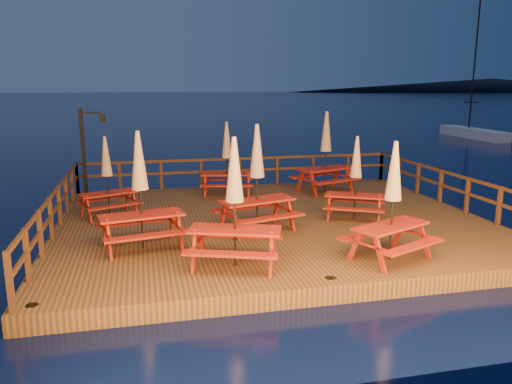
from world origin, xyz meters
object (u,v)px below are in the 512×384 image
at_px(sailboat, 473,133).
at_px(picnic_table_0, 326,151).
at_px(picnic_table_2, 393,199).
at_px(lamp_post, 87,144).
at_px(picnic_table_1, 235,201).

height_order(sailboat, picnic_table_0, sailboat).
bearing_deg(picnic_table_2, lamp_post, 106.00).
distance_m(sailboat, picnic_table_0, 26.53).
xyz_separation_m(sailboat, picnic_table_0, (-19.29, -18.15, 1.52)).
xyz_separation_m(sailboat, picnic_table_2, (-20.41, -25.16, 1.40)).
bearing_deg(lamp_post, picnic_table_1, -65.62).
relative_size(lamp_post, picnic_table_2, 1.14).
bearing_deg(sailboat, picnic_table_0, -134.55).
distance_m(picnic_table_0, picnic_table_2, 7.10).
relative_size(picnic_table_0, picnic_table_2, 1.09).
bearing_deg(picnic_table_0, sailboat, 23.50).
xyz_separation_m(lamp_post, picnic_table_0, (8.18, -1.39, -0.31)).
bearing_deg(lamp_post, sailboat, 31.38).
bearing_deg(picnic_table_0, lamp_post, 150.60).
xyz_separation_m(lamp_post, picnic_table_2, (7.07, -8.40, -0.43)).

